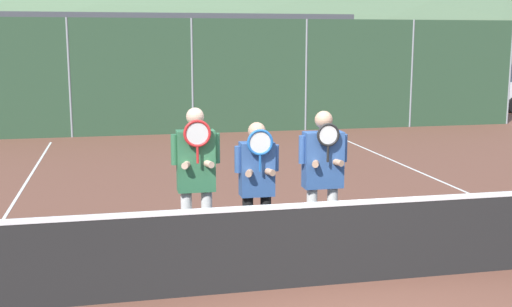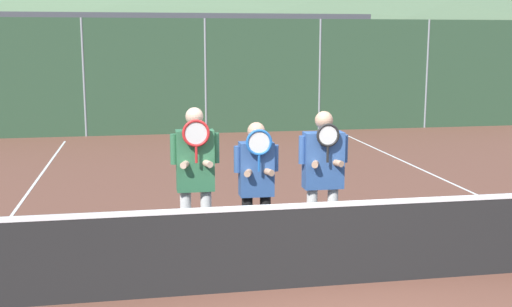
{
  "view_description": "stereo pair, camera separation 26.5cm",
  "coord_description": "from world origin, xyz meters",
  "px_view_note": "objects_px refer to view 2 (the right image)",
  "views": [
    {
      "loc": [
        -2.12,
        -6.34,
        2.64
      ],
      "look_at": [
        -0.49,
        1.11,
        1.29
      ],
      "focal_mm": 45.0,
      "sensor_mm": 36.0,
      "label": 1
    },
    {
      "loc": [
        -1.86,
        -6.39,
        2.64
      ],
      "look_at": [
        -0.49,
        1.11,
        1.29
      ],
      "focal_mm": 45.0,
      "sensor_mm": 36.0,
      "label": 2
    }
  ],
  "objects_px": {
    "player_center_left": "(256,180)",
    "car_right_of_center": "(438,88)",
    "car_left_of_center": "(179,93)",
    "car_far_left": "(27,95)",
    "player_leftmost": "(195,173)",
    "car_center": "(316,91)",
    "player_center_right": "(323,171)"
  },
  "relations": [
    {
      "from": "player_center_left",
      "to": "car_far_left",
      "type": "bearing_deg",
      "value": 109.1
    },
    {
      "from": "car_left_of_center",
      "to": "car_center",
      "type": "distance_m",
      "value": 4.67
    },
    {
      "from": "player_center_right",
      "to": "player_center_left",
      "type": "bearing_deg",
      "value": -178.54
    },
    {
      "from": "car_right_of_center",
      "to": "player_center_left",
      "type": "bearing_deg",
      "value": -122.91
    },
    {
      "from": "player_leftmost",
      "to": "car_left_of_center",
      "type": "distance_m",
      "value": 14.46
    },
    {
      "from": "player_leftmost",
      "to": "car_center",
      "type": "distance_m",
      "value": 14.95
    },
    {
      "from": "car_center",
      "to": "car_right_of_center",
      "type": "xyz_separation_m",
      "value": [
        4.69,
        0.42,
        -0.01
      ]
    },
    {
      "from": "player_leftmost",
      "to": "car_right_of_center",
      "type": "xyz_separation_m",
      "value": [
        10.04,
        14.38,
        -0.18
      ]
    },
    {
      "from": "player_center_left",
      "to": "player_center_right",
      "type": "xyz_separation_m",
      "value": [
        0.83,
        0.02,
        0.08
      ]
    },
    {
      "from": "player_leftmost",
      "to": "car_left_of_center",
      "type": "bearing_deg",
      "value": 87.18
    },
    {
      "from": "player_leftmost",
      "to": "car_far_left",
      "type": "height_order",
      "value": "player_leftmost"
    },
    {
      "from": "car_far_left",
      "to": "car_right_of_center",
      "type": "height_order",
      "value": "car_right_of_center"
    },
    {
      "from": "player_center_left",
      "to": "car_far_left",
      "type": "relative_size",
      "value": 0.37
    },
    {
      "from": "car_far_left",
      "to": "car_center",
      "type": "bearing_deg",
      "value": -0.2
    },
    {
      "from": "car_center",
      "to": "car_left_of_center",
      "type": "bearing_deg",
      "value": 174.05
    },
    {
      "from": "player_center_left",
      "to": "player_center_right",
      "type": "height_order",
      "value": "player_center_right"
    },
    {
      "from": "car_far_left",
      "to": "car_left_of_center",
      "type": "relative_size",
      "value": 1.11
    },
    {
      "from": "player_center_left",
      "to": "car_far_left",
      "type": "height_order",
      "value": "car_far_left"
    },
    {
      "from": "player_leftmost",
      "to": "car_left_of_center",
      "type": "height_order",
      "value": "player_leftmost"
    },
    {
      "from": "player_center_left",
      "to": "car_left_of_center",
      "type": "height_order",
      "value": "player_center_left"
    },
    {
      "from": "player_center_right",
      "to": "car_center",
      "type": "height_order",
      "value": "car_center"
    },
    {
      "from": "car_left_of_center",
      "to": "car_right_of_center",
      "type": "relative_size",
      "value": 0.98
    },
    {
      "from": "player_center_left",
      "to": "car_center",
      "type": "height_order",
      "value": "car_center"
    },
    {
      "from": "car_left_of_center",
      "to": "player_center_right",
      "type": "bearing_deg",
      "value": -86.68
    },
    {
      "from": "player_leftmost",
      "to": "player_center_left",
      "type": "height_order",
      "value": "player_leftmost"
    },
    {
      "from": "player_leftmost",
      "to": "car_far_left",
      "type": "relative_size",
      "value": 0.41
    },
    {
      "from": "player_center_right",
      "to": "car_left_of_center",
      "type": "height_order",
      "value": "player_center_right"
    },
    {
      "from": "player_center_right",
      "to": "car_left_of_center",
      "type": "xyz_separation_m",
      "value": [
        -0.84,
        14.44,
        -0.21
      ]
    },
    {
      "from": "car_left_of_center",
      "to": "car_center",
      "type": "bearing_deg",
      "value": -5.95
    },
    {
      "from": "player_center_left",
      "to": "car_right_of_center",
      "type": "relative_size",
      "value": 0.4
    },
    {
      "from": "car_far_left",
      "to": "player_leftmost",
      "type": "bearing_deg",
      "value": -73.56
    },
    {
      "from": "player_center_right",
      "to": "car_far_left",
      "type": "bearing_deg",
      "value": 112.09
    }
  ]
}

